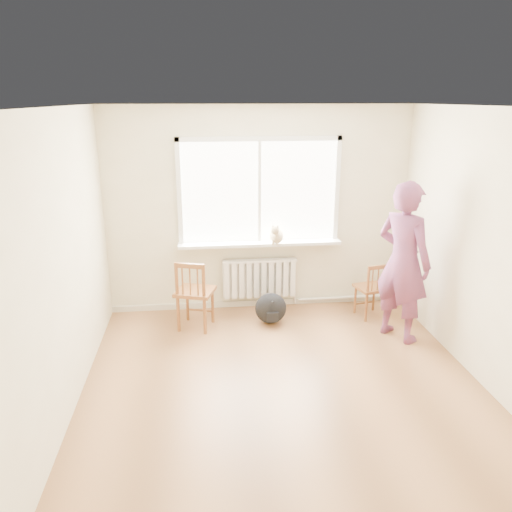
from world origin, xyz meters
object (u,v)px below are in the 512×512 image
object	(u,v)px
chair_right	(373,290)
backpack	(271,308)
person	(403,262)
chair_left	(194,295)
cat	(276,235)

from	to	relation	value
chair_right	backpack	bearing A→B (deg)	-11.01
person	backpack	xyz separation A→B (m)	(-1.47, 0.55, -0.75)
chair_right	backpack	world-z (taller)	chair_right
chair_left	backpack	distance (m)	1.00
person	cat	distance (m)	1.65
cat	backpack	distance (m)	0.96
chair_left	chair_right	distance (m)	2.32
chair_left	chair_right	xyz separation A→B (m)	(2.31, 0.08, -0.07)
person	cat	xyz separation A→B (m)	(-1.35, 0.95, 0.11)
chair_left	backpack	world-z (taller)	chair_left
backpack	chair_right	bearing A→B (deg)	1.11
cat	chair_left	bearing A→B (deg)	-141.27
chair_left	person	distance (m)	2.54
chair_right	person	bearing A→B (deg)	89.69
cat	person	bearing A→B (deg)	-18.59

